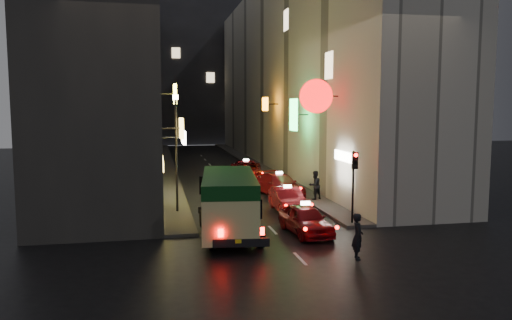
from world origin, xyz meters
TOP-DOWN VIEW (x-y plane):
  - ground at (0.00, 0.00)m, footprint 120.00×120.00m
  - building_left at (-8.00, 33.99)m, footprint 7.59×52.00m
  - building_right at (8.00, 33.99)m, footprint 8.26×52.00m
  - building_far at (0.00, 66.00)m, footprint 30.00×10.00m
  - sidewalk_left at (-4.25, 34.00)m, footprint 1.50×52.00m
  - sidewalk_right at (4.25, 34.00)m, footprint 1.50×52.00m
  - minibus at (-2.15, 7.85)m, footprint 3.03×6.68m
  - taxi_near at (1.30, 7.56)m, footprint 2.41×5.00m
  - taxi_second at (1.76, 12.36)m, footprint 2.11×4.89m
  - taxi_third at (2.51, 17.16)m, footprint 2.91×5.47m
  - taxi_far at (1.64, 24.31)m, footprint 3.11×5.82m
  - pedestrian_crossing at (2.13, 3.55)m, footprint 0.53×0.72m
  - pedestrian_sidewalk at (4.12, 14.76)m, footprint 0.86×0.70m
  - traffic_light at (4.00, 8.47)m, footprint 0.26×0.43m
  - lamp_post at (-4.20, 13.00)m, footprint 0.28×0.28m

SIDE VIEW (x-z plane):
  - ground at x=0.00m, z-range 0.00..0.00m
  - sidewalk_left at x=-4.25m, z-range 0.00..0.15m
  - sidewalk_right at x=4.25m, z-range 0.00..0.15m
  - taxi_near at x=1.30m, z-range -0.08..1.63m
  - taxi_second at x=1.76m, z-range -0.08..1.63m
  - taxi_third at x=2.51m, z-range -0.08..1.74m
  - taxi_far at x=1.64m, z-range -0.08..1.85m
  - pedestrian_crossing at x=2.13m, z-range 0.00..1.99m
  - pedestrian_sidewalk at x=4.12m, z-range 0.15..2.12m
  - minibus at x=-2.15m, z-range 0.36..3.14m
  - traffic_light at x=4.00m, z-range 0.94..4.44m
  - lamp_post at x=-4.20m, z-range 0.61..6.84m
  - building_left at x=-8.00m, z-range 0.00..18.00m
  - building_right at x=8.00m, z-range 0.00..18.00m
  - building_far at x=0.00m, z-range 0.00..22.00m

